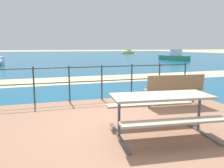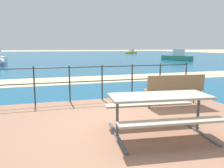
{
  "view_description": "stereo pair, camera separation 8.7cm",
  "coord_description": "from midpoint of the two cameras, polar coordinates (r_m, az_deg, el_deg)",
  "views": [
    {
      "loc": [
        -1.77,
        -4.21,
        1.68
      ],
      "look_at": [
        0.09,
        1.72,
        0.67
      ],
      "focal_mm": 36.65,
      "sensor_mm": 36.0,
      "label": 1
    },
    {
      "loc": [
        -1.68,
        -4.23,
        1.68
      ],
      "look_at": [
        0.09,
        1.72,
        0.67
      ],
      "focal_mm": 36.65,
      "sensor_mm": 36.0,
      "label": 2
    }
  ],
  "objects": [
    {
      "name": "patio_paving",
      "position": [
        4.85,
        5.36,
        -10.65
      ],
      "size": [
        6.4,
        5.2,
        0.06
      ],
      "primitive_type": "cube",
      "color": "#996B51",
      "rests_on": "ground"
    },
    {
      "name": "railing_fence",
      "position": [
        6.96,
        -2.13,
        1.36
      ],
      "size": [
        5.94,
        0.04,
        1.08
      ],
      "color": "#2D3833",
      "rests_on": "patio_paving"
    },
    {
      "name": "sea_water",
      "position": [
        44.29,
        -14.49,
        6.79
      ],
      "size": [
        90.0,
        90.0,
        0.01
      ],
      "primitive_type": "cube",
      "color": "#145B84",
      "rests_on": "ground"
    },
    {
      "name": "boat_near",
      "position": [
        29.82,
        15.86,
        6.56
      ],
      "size": [
        2.28,
        4.67,
        1.4
      ],
      "rotation": [
        0.0,
        0.0,
        1.87
      ],
      "color": "#338466",
      "rests_on": "sea_water"
    },
    {
      "name": "beach_strip",
      "position": [
        11.78,
        -8.04,
        1.0
      ],
      "size": [
        54.05,
        4.03,
        0.01
      ],
      "primitive_type": "cube",
      "rotation": [
        0.0,
        0.0,
        0.02
      ],
      "color": "beige",
      "rests_on": "ground"
    },
    {
      "name": "park_bench",
      "position": [
        6.48,
        15.71,
        -0.73
      ],
      "size": [
        1.68,
        0.56,
        0.88
      ],
      "rotation": [
        0.0,
        0.0,
        3.05
      ],
      "color": "#8C704C",
      "rests_on": "patio_paving"
    },
    {
      "name": "ground_plane",
      "position": [
        4.86,
        5.35,
        -10.98
      ],
      "size": [
        240.0,
        240.0,
        0.0
      ],
      "primitive_type": "plane",
      "color": "tan"
    },
    {
      "name": "boat_far",
      "position": [
        57.28,
        4.78,
        7.9
      ],
      "size": [
        3.48,
        1.96,
        1.07
      ],
      "rotation": [
        0.0,
        0.0,
        3.45
      ],
      "color": "yellow",
      "rests_on": "sea_water"
    },
    {
      "name": "picnic_table",
      "position": [
        4.3,
        12.31,
        -5.01
      ],
      "size": [
        1.96,
        1.61,
        0.75
      ],
      "rotation": [
        0.0,
        0.0,
        -0.11
      ],
      "color": "tan",
      "rests_on": "patio_paving"
    }
  ]
}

